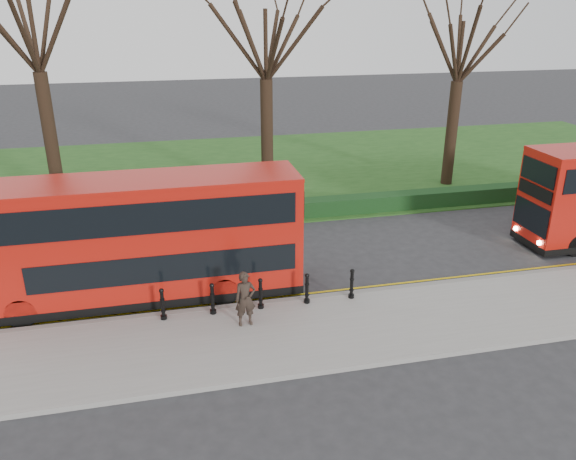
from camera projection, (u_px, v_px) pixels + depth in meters
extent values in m
plane|color=#28282B|center=(266.00, 291.00, 19.38)|extent=(120.00, 120.00, 0.00)
cube|color=gray|center=(285.00, 336.00, 16.63)|extent=(60.00, 4.00, 0.15)
cube|color=slate|center=(272.00, 303.00, 18.44)|extent=(60.00, 0.25, 0.16)
cube|color=#1D4517|center=(218.00, 173.00, 32.93)|extent=(60.00, 18.00, 0.06)
cube|color=black|center=(238.00, 214.00, 25.37)|extent=(60.00, 0.90, 0.80)
cube|color=yellow|center=(270.00, 301.00, 18.74)|extent=(60.00, 0.10, 0.01)
cube|color=yellow|center=(269.00, 298.00, 18.92)|extent=(60.00, 0.10, 0.01)
cylinder|color=black|center=(52.00, 145.00, 25.55)|extent=(0.60, 0.60, 6.48)
cylinder|color=black|center=(267.00, 140.00, 27.73)|extent=(0.60, 0.60, 5.91)
cylinder|color=black|center=(451.00, 134.00, 29.87)|extent=(0.60, 0.60, 5.53)
cylinder|color=black|center=(163.00, 305.00, 17.19)|extent=(0.15, 0.15, 1.00)
cylinder|color=black|center=(212.00, 299.00, 17.50)|extent=(0.15, 0.15, 1.00)
cylinder|color=black|center=(261.00, 294.00, 17.82)|extent=(0.15, 0.15, 1.00)
cylinder|color=black|center=(307.00, 289.00, 18.14)|extent=(0.15, 0.15, 1.00)
cylinder|color=black|center=(352.00, 284.00, 18.45)|extent=(0.15, 0.15, 1.00)
cube|color=#A9140C|center=(140.00, 236.00, 18.15)|extent=(10.35, 2.35, 3.81)
cube|color=black|center=(146.00, 290.00, 18.88)|extent=(10.37, 2.37, 0.28)
cube|color=black|center=(166.00, 268.00, 17.49)|extent=(8.28, 0.04, 0.89)
cube|color=black|center=(136.00, 220.00, 16.70)|extent=(9.79, 0.04, 0.99)
cylinder|color=black|center=(21.00, 312.00, 17.11)|extent=(0.94, 0.28, 0.94)
cylinder|color=black|center=(34.00, 282.00, 18.98)|extent=(0.94, 0.28, 0.94)
cylinder|color=black|center=(224.00, 291.00, 18.40)|extent=(0.94, 0.28, 0.94)
cylinder|color=black|center=(217.00, 264.00, 20.27)|extent=(0.94, 0.28, 0.94)
cube|color=black|center=(535.00, 191.00, 21.80)|extent=(0.06, 2.00, 0.50)
cylinder|color=black|center=(576.00, 245.00, 21.95)|extent=(0.91, 0.27, 0.91)
cylinder|color=black|center=(543.00, 227.00, 23.76)|extent=(0.91, 0.27, 0.91)
imported|color=black|center=(245.00, 299.00, 16.77)|extent=(0.66, 0.45, 1.74)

